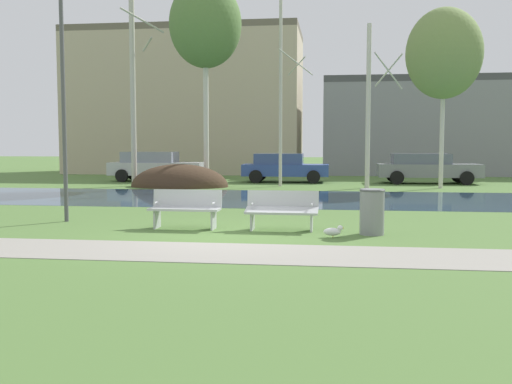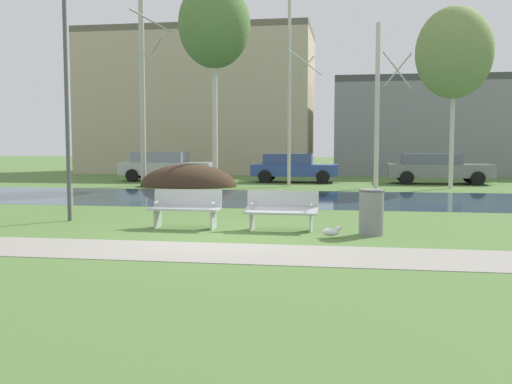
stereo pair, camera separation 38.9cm
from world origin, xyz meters
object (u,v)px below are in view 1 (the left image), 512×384
(parked_sedan_second_blue, at_px, (284,167))
(parked_van_nearest_silver, at_px, (155,166))
(bench_left, at_px, (185,208))
(parked_hatch_third_grey, at_px, (426,168))
(trash_bin, at_px, (372,211))
(streetlamp, at_px, (62,52))
(bench_right, at_px, (282,209))
(seagull, at_px, (333,231))

(parked_sedan_second_blue, bearing_deg, parked_van_nearest_silver, -178.64)
(bench_left, relative_size, parked_van_nearest_silver, 0.34)
(bench_left, xyz_separation_m, parked_hatch_third_grey, (7.74, 16.08, 0.29))
(trash_bin, bearing_deg, streetlamp, 171.29)
(bench_right, bearing_deg, seagull, -37.57)
(bench_left, xyz_separation_m, seagull, (3.32, -0.87, -0.34))
(parked_van_nearest_silver, relative_size, parked_sedan_second_blue, 1.12)
(parked_sedan_second_blue, xyz_separation_m, parked_hatch_third_grey, (6.86, -0.05, 0.01))
(seagull, relative_size, parked_van_nearest_silver, 0.09)
(trash_bin, height_order, parked_hatch_third_grey, parked_hatch_third_grey)
(parked_hatch_third_grey, bearing_deg, parked_van_nearest_silver, -179.55)
(bench_right, height_order, streetlamp, streetlamp)
(parked_van_nearest_silver, bearing_deg, bench_right, -63.89)
(bench_right, height_order, parked_sedan_second_blue, parked_sedan_second_blue)
(parked_sedan_second_blue, bearing_deg, trash_bin, -78.86)
(bench_right, xyz_separation_m, seagull, (1.13, -0.87, -0.34))
(trash_bin, distance_m, streetlamp, 8.25)
(bench_right, xyz_separation_m, trash_bin, (1.94, -0.34, 0.03))
(bench_right, bearing_deg, parked_hatch_third_grey, 70.95)
(bench_right, distance_m, parked_hatch_third_grey, 17.01)
(streetlamp, relative_size, parked_hatch_third_grey, 1.31)
(streetlamp, bearing_deg, parked_sedan_second_blue, 75.09)
(seagull, distance_m, parked_hatch_third_grey, 17.53)
(streetlamp, bearing_deg, bench_left, -13.70)
(trash_bin, bearing_deg, parked_van_nearest_silver, 120.90)
(seagull, bearing_deg, parked_sedan_second_blue, 98.16)
(bench_left, relative_size, parked_hatch_third_grey, 0.34)
(bench_left, distance_m, parked_van_nearest_silver, 16.95)
(trash_bin, distance_m, parked_hatch_third_grey, 16.82)
(seagull, relative_size, parked_hatch_third_grey, 0.09)
(bench_left, height_order, seagull, bench_left)
(trash_bin, bearing_deg, parked_hatch_third_grey, 77.57)
(seagull, relative_size, parked_sedan_second_blue, 0.10)
(bench_left, bearing_deg, bench_right, 0.00)
(bench_left, relative_size, trash_bin, 1.67)
(bench_right, distance_m, parked_van_nearest_silver, 17.79)
(bench_right, height_order, trash_bin, trash_bin)
(bench_left, xyz_separation_m, parked_van_nearest_silver, (-5.64, 15.98, 0.32))
(parked_van_nearest_silver, bearing_deg, parked_hatch_third_grey, 0.45)
(seagull, bearing_deg, streetlamp, 165.80)
(parked_sedan_second_blue, height_order, parked_hatch_third_grey, parked_hatch_third_grey)
(bench_left, bearing_deg, streetlamp, 166.30)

